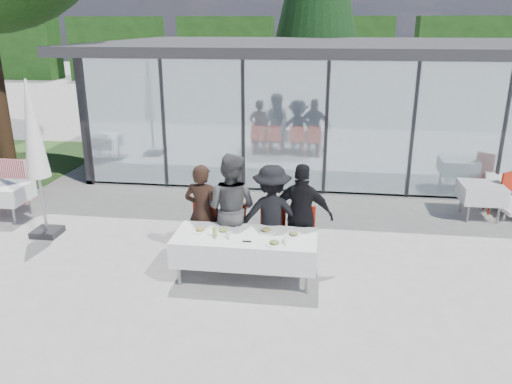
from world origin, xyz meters
The scene contains 26 objects.
ground centered at (0.00, 0.00, 0.00)m, with size 90.00×90.00×0.00m, color #979590.
pavilion centered at (2.00, 8.16, 2.15)m, with size 14.80×8.80×3.44m.
treeline centered at (-2.00, 28.00, 2.20)m, with size 62.50×2.00×4.40m.
dining_table centered at (-0.18, -0.34, 0.54)m, with size 2.26×0.96×0.75m.
diner_a centered at (-1.02, 0.30, 0.85)m, with size 0.62×0.62×1.70m, color black.
diner_chair_a centered at (-1.02, 0.41, 0.54)m, with size 0.44×0.44×0.97m.
diner_b centered at (-0.52, 0.30, 0.96)m, with size 0.93×0.93×1.91m, color #4B4B4B.
diner_chair_b centered at (-0.52, 0.41, 0.54)m, with size 0.44×0.44×0.97m.
diner_c centered at (0.17, 0.30, 0.87)m, with size 1.12×1.12×1.74m, color black.
diner_chair_c centered at (0.17, 0.41, 0.54)m, with size 0.44×0.44×0.97m.
diner_d centered at (0.68, 0.30, 0.89)m, with size 1.04×1.04×1.77m, color black.
diner_chair_d centered at (0.68, 0.41, 0.54)m, with size 0.44×0.44×0.97m.
plate_a centered at (-0.92, -0.27, 0.77)m, with size 0.28×0.28×0.07m.
plate_b centered at (-0.55, -0.26, 0.77)m, with size 0.28×0.28×0.07m.
plate_c centered at (0.14, -0.16, 0.77)m, with size 0.28×0.28×0.07m.
plate_d centered at (0.58, -0.25, 0.77)m, with size 0.28×0.28×0.07m.
plate_extra centered at (0.31, -0.62, 0.77)m, with size 0.28×0.28×0.07m.
juice_bottle centered at (-0.64, -0.47, 0.83)m, with size 0.06×0.06×0.17m, color #82B44B.
drinking_glasses centered at (0.02, -0.54, 0.80)m, with size 0.96×0.19×0.10m.
folded_eyeglasses centered at (-0.11, -0.58, 0.76)m, with size 0.14×0.03×0.01m, color black.
spare_table_left centered at (-5.55, 1.58, 0.55)m, with size 0.86×0.86×0.74m.
spare_table_right centered at (4.31, 2.98, 0.55)m, with size 0.86×0.86×0.74m.
spare_chair_b centered at (4.81, 3.27, 0.54)m, with size 0.62×0.62×0.97m.
market_umbrella centered at (-4.29, 0.84, 1.92)m, with size 0.50×0.50×3.00m.
lounger centered at (5.03, 3.56, 0.26)m, with size 0.79×1.41×0.72m.
grass_patch centered at (-8.50, 6.00, 0.01)m, with size 5.00×5.00×0.02m, color #385926.
Camera 1 is at (0.98, -7.48, 3.92)m, focal length 35.00 mm.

